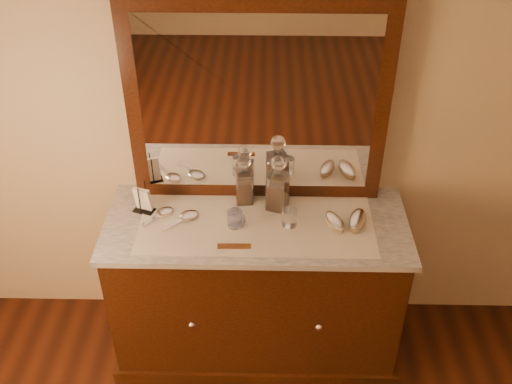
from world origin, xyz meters
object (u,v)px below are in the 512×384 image
mirror_frame (258,103)px  comb (234,246)px  decanter_right (278,188)px  hand_mirror_outer (162,213)px  pin_dish (237,219)px  brush_far (357,221)px  dresser_cabinet (256,289)px  hand_mirror_inner (186,217)px  decanter_left (244,184)px  brush_near (335,222)px  napkin_rack (143,201)px

mirror_frame → comb: bearing=-102.7°
decanter_right → hand_mirror_outer: decanter_right is taller
mirror_frame → pin_dish: (-0.09, -0.24, -0.49)m
mirror_frame → brush_far: 0.72m
dresser_cabinet → mirror_frame: bearing=90.0°
pin_dish → comb: bearing=-90.6°
dresser_cabinet → comb: size_ratio=9.28×
hand_mirror_inner → decanter_left: bearing=27.9°
decanter_left → brush_far: (0.53, -0.17, -0.08)m
brush_near → hand_mirror_inner: brush_near is taller
comb → hand_mirror_outer: 0.42m
dresser_cabinet → hand_mirror_outer: size_ratio=8.16×
comb → brush_near: bearing=18.1°
brush_near → hand_mirror_outer: 0.82m
dresser_cabinet → decanter_right: 0.58m
mirror_frame → pin_dish: mirror_frame is taller
pin_dish → decanter_right: decanter_right is taller
decanter_left → hand_mirror_outer: 0.42m
napkin_rack → brush_far: 1.02m
pin_dish → napkin_rack: (-0.45, 0.07, 0.05)m
dresser_cabinet → napkin_rack: (-0.54, 0.08, 0.50)m
napkin_rack → decanter_left: bearing=9.8°
dresser_cabinet → pin_dish: (-0.09, 0.01, 0.45)m
hand_mirror_outer → mirror_frame: bearing=23.8°
comb → hand_mirror_inner: (-0.24, 0.20, 0.00)m
dresser_cabinet → mirror_frame: mirror_frame is taller
comb → napkin_rack: size_ratio=0.99×
brush_far → hand_mirror_outer: 0.93m
dresser_cabinet → pin_dish: pin_dish is taller
napkin_rack → hand_mirror_inner: size_ratio=0.84×
pin_dish → decanter_left: bearing=78.4°
dresser_cabinet → brush_near: size_ratio=8.50×
pin_dish → decanter_right: 0.24m
decanter_left → hand_mirror_outer: (-0.39, -0.12, -0.09)m
comb → brush_near: 0.49m
comb → decanter_right: size_ratio=0.51×
mirror_frame → decanter_left: bearing=-126.8°
mirror_frame → brush_near: (0.37, -0.27, -0.48)m
brush_far → napkin_rack: bearing=175.0°
decanter_right → brush_near: size_ratio=1.80×
napkin_rack → pin_dish: bearing=-8.8°
decanter_left → brush_far: 0.57m
decanter_left → decanter_right: bearing=-16.1°
mirror_frame → decanter_right: mirror_frame is taller
hand_mirror_outer → hand_mirror_inner: bearing=-13.6°
brush_near → brush_far: bearing=5.5°
mirror_frame → decanter_left: (-0.06, -0.08, -0.39)m
mirror_frame → pin_dish: 0.55m
napkin_rack → hand_mirror_inner: bearing=-16.3°
mirror_frame → dresser_cabinet: bearing=-90.0°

